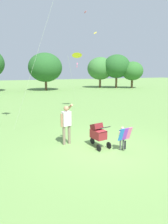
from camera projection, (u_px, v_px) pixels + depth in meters
The scene contains 7 objects.
ground_plane at pixel (105, 149), 8.30m from camera, with size 120.00×120.00×0.00m, color #668E47.
treeline_distant at pixel (12, 66), 29.07m from camera, with size 37.85×7.10×6.32m.
child_with_butterfly_kite at pixel (123, 136), 8.06m from camera, with size 0.59×0.37×0.97m.
person_adult_flyer at pixel (66, 121), 8.64m from camera, with size 0.56×0.59×1.76m.
stroller at pixel (98, 133), 8.41m from camera, with size 0.64×1.12×1.03m.
kite_green_novelty at pixel (77, 56), 16.15m from camera, with size 2.13×3.09×4.52m.
distant_kites_cluster at pixel (60, 4), 26.28m from camera, with size 29.22×10.93×8.60m.
Camera 1 is at (-3.82, -6.88, 3.17)m, focal length 32.62 mm.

